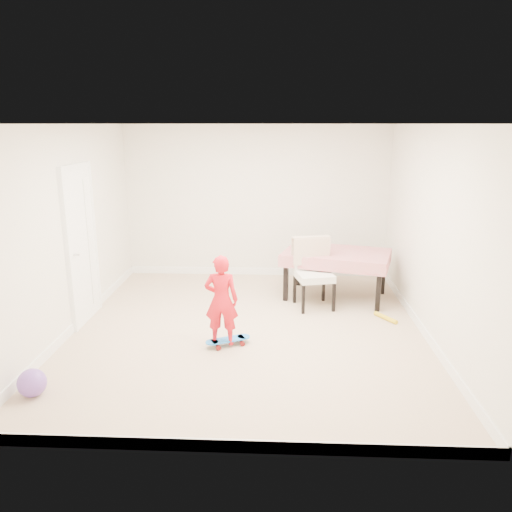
{
  "coord_description": "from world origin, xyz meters",
  "views": [
    {
      "loc": [
        0.39,
        -6.01,
        2.6
      ],
      "look_at": [
        0.1,
        0.2,
        0.95
      ],
      "focal_mm": 35.0,
      "sensor_mm": 36.0,
      "label": 1
    }
  ],
  "objects_px": {
    "dining_chair": "(314,274)",
    "balloon": "(32,383)",
    "child": "(221,303)",
    "skateboard": "(228,342)",
    "dining_table": "(336,274)"
  },
  "relations": [
    {
      "from": "skateboard",
      "to": "child",
      "type": "relative_size",
      "value": 0.51
    },
    {
      "from": "dining_chair",
      "to": "skateboard",
      "type": "bearing_deg",
      "value": -143.23
    },
    {
      "from": "child",
      "to": "balloon",
      "type": "relative_size",
      "value": 3.93
    },
    {
      "from": "skateboard",
      "to": "child",
      "type": "bearing_deg",
      "value": 166.17
    },
    {
      "from": "skateboard",
      "to": "child",
      "type": "xyz_separation_m",
      "value": [
        -0.07,
        -0.01,
        0.51
      ]
    },
    {
      "from": "child",
      "to": "skateboard",
      "type": "bearing_deg",
      "value": -167.35
    },
    {
      "from": "dining_chair",
      "to": "child",
      "type": "xyz_separation_m",
      "value": [
        -1.19,
        -1.38,
        0.04
      ]
    },
    {
      "from": "dining_chair",
      "to": "balloon",
      "type": "height_order",
      "value": "dining_chair"
    },
    {
      "from": "skateboard",
      "to": "balloon",
      "type": "distance_m",
      "value": 2.2
    },
    {
      "from": "dining_table",
      "to": "child",
      "type": "height_order",
      "value": "child"
    },
    {
      "from": "dining_chair",
      "to": "skateboard",
      "type": "relative_size",
      "value": 1.81
    },
    {
      "from": "dining_chair",
      "to": "child",
      "type": "distance_m",
      "value": 1.82
    },
    {
      "from": "dining_table",
      "to": "balloon",
      "type": "xyz_separation_m",
      "value": [
        -3.29,
        -3.06,
        -0.22
      ]
    },
    {
      "from": "child",
      "to": "balloon",
      "type": "distance_m",
      "value": 2.17
    },
    {
      "from": "dining_table",
      "to": "balloon",
      "type": "bearing_deg",
      "value": -120.96
    }
  ]
}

